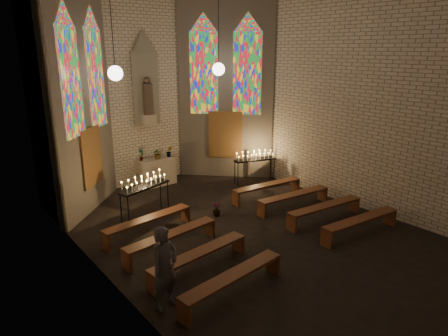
{
  "coord_description": "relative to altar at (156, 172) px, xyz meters",
  "views": [
    {
      "loc": [
        -6.82,
        -7.18,
        4.89
      ],
      "look_at": [
        -0.22,
        1.12,
        1.71
      ],
      "focal_mm": 32.0,
      "sensor_mm": 36.0,
      "label": 1
    }
  ],
  "objects": [
    {
      "name": "aisle_flower_pot",
      "position": [
        -0.03,
        -3.72,
        -0.29
      ],
      "size": [
        0.31,
        0.31,
        0.42
      ],
      "primitive_type": "imported",
      "rotation": [
        0.0,
        0.0,
        -0.42
      ],
      "color": "#4C723F",
      "rests_on": "ground"
    },
    {
      "name": "pew_right_2",
      "position": [
        2.25,
        -5.97,
        -0.09
      ],
      "size": [
        2.66,
        0.63,
        0.51
      ],
      "rotation": [
        0.0,
        0.0,
        -0.1
      ],
      "color": "#5C2F1A",
      "rests_on": "ground"
    },
    {
      "name": "flower_vase_left",
      "position": [
        -0.53,
        0.09,
        0.72
      ],
      "size": [
        0.27,
        0.23,
        0.44
      ],
      "primitive_type": "imported",
      "rotation": [
        0.0,
        0.0,
        0.39
      ],
      "color": "#4C723F",
      "rests_on": "altar"
    },
    {
      "name": "flower_vase_right",
      "position": [
        0.55,
        -0.06,
        0.7
      ],
      "size": [
        0.27,
        0.25,
        0.41
      ],
      "primitive_type": "imported",
      "rotation": [
        0.0,
        0.0,
        -0.35
      ],
      "color": "#4C723F",
      "rests_on": "altar"
    },
    {
      "name": "floor",
      "position": [
        0.0,
        -5.45,
        -0.5
      ],
      "size": [
        12.0,
        12.0,
        0.0
      ],
      "primitive_type": "plane",
      "color": "black",
      "rests_on": "ground"
    },
    {
      "name": "pew_right_1",
      "position": [
        2.25,
        -4.77,
        -0.09
      ],
      "size": [
        2.66,
        0.63,
        0.51
      ],
      "rotation": [
        0.0,
        0.0,
        -0.1
      ],
      "color": "#5C2F1A",
      "rests_on": "ground"
    },
    {
      "name": "votive_stand_right",
      "position": [
        3.0,
        -2.12,
        0.5
      ],
      "size": [
        1.63,
        0.84,
        1.17
      ],
      "rotation": [
        0.0,
        0.0,
        -0.31
      ],
      "color": "black",
      "rests_on": "ground"
    },
    {
      "name": "pew_left_1",
      "position": [
        -2.25,
        -4.77,
        -0.09
      ],
      "size": [
        2.66,
        0.63,
        0.51
      ],
      "rotation": [
        0.0,
        0.0,
        0.1
      ],
      "color": "#5C2F1A",
      "rests_on": "ground"
    },
    {
      "name": "altar",
      "position": [
        0.0,
        0.0,
        0.0
      ],
      "size": [
        1.4,
        0.6,
        1.0
      ],
      "primitive_type": "cube",
      "color": "beige",
      "rests_on": "ground"
    },
    {
      "name": "flower_vase_center",
      "position": [
        0.07,
        -0.06,
        0.71
      ],
      "size": [
        0.43,
        0.39,
        0.41
      ],
      "primitive_type": "imported",
      "rotation": [
        0.0,
        0.0,
        -0.21
      ],
      "color": "#4C723F",
      "rests_on": "altar"
    },
    {
      "name": "pew_left_3",
      "position": [
        -2.25,
        -7.17,
        -0.09
      ],
      "size": [
        2.66,
        0.63,
        0.51
      ],
      "rotation": [
        0.0,
        0.0,
        0.1
      ],
      "color": "#5C2F1A",
      "rests_on": "ground"
    },
    {
      "name": "room",
      "position": [
        -0.0,
        -2.08,
        3.22
      ],
      "size": [
        8.22,
        12.43,
        7.0
      ],
      "color": "#EEDDC7",
      "rests_on": "ground"
    },
    {
      "name": "pew_left_0",
      "position": [
        -2.25,
        -3.57,
        -0.09
      ],
      "size": [
        2.66,
        0.63,
        0.51
      ],
      "rotation": [
        0.0,
        0.0,
        0.1
      ],
      "color": "#5C2F1A",
      "rests_on": "ground"
    },
    {
      "name": "visitor",
      "position": [
        -3.5,
        -6.63,
        0.35
      ],
      "size": [
        0.7,
        0.55,
        1.7
      ],
      "primitive_type": "imported",
      "rotation": [
        0.0,
        0.0,
        0.25
      ],
      "color": "#47464F",
      "rests_on": "ground"
    },
    {
      "name": "pew_left_2",
      "position": [
        -2.25,
        -5.97,
        -0.09
      ],
      "size": [
        2.66,
        0.63,
        0.51
      ],
      "rotation": [
        0.0,
        0.0,
        0.1
      ],
      "color": "#5C2F1A",
      "rests_on": "ground"
    },
    {
      "name": "votive_stand_left",
      "position": [
        -1.76,
        -2.48,
        0.57
      ],
      "size": [
        1.74,
        0.84,
        1.24
      ],
      "rotation": [
        0.0,
        0.0,
        0.27
      ],
      "color": "black",
      "rests_on": "ground"
    },
    {
      "name": "pew_right_3",
      "position": [
        2.25,
        -7.17,
        -0.09
      ],
      "size": [
        2.66,
        0.63,
        0.51
      ],
      "rotation": [
        0.0,
        0.0,
        -0.1
      ],
      "color": "#5C2F1A",
      "rests_on": "ground"
    },
    {
      "name": "pew_right_0",
      "position": [
        2.25,
        -3.57,
        -0.09
      ],
      "size": [
        2.66,
        0.63,
        0.51
      ],
      "rotation": [
        0.0,
        0.0,
        -0.1
      ],
      "color": "#5C2F1A",
      "rests_on": "ground"
    }
  ]
}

